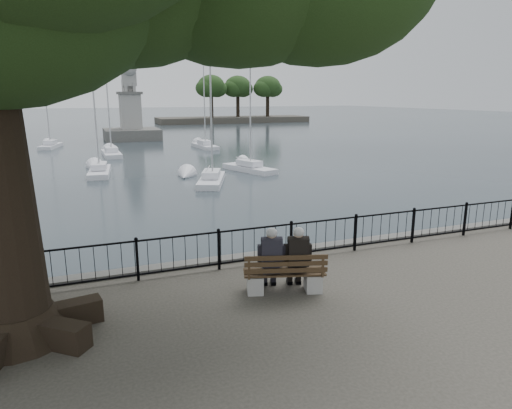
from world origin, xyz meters
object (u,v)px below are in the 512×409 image
lion_monument (131,120)px  bench (285,278)px  person_right (297,261)px  person_left (271,261)px

lion_monument → bench: bearing=-92.4°
bench → lion_monument: (2.03, 49.27, 1.05)m
person_right → lion_monument: size_ratio=0.16×
bench → person_left: (-0.26, 0.19, 0.36)m
person_right → lion_monument: (1.73, 49.26, 0.69)m
person_left → lion_monument: size_ratio=0.16×
person_right → person_left: bearing=163.2°
person_right → bench: bearing=-176.8°
lion_monument → person_right: bearing=-92.0°
person_left → person_right: bearing=-16.8°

